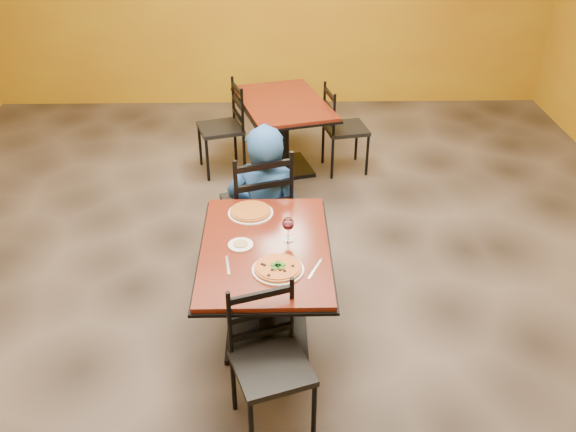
{
  "coord_description": "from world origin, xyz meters",
  "views": [
    {
      "loc": [
        0.08,
        -3.68,
        2.91
      ],
      "look_at": [
        0.15,
        -0.3,
        0.85
      ],
      "focal_mm": 38.19,
      "sensor_mm": 36.0,
      "label": 1
    }
  ],
  "objects_px": {
    "plate_main": "(278,270)",
    "plate_far": "(251,213)",
    "table_second": "(283,120)",
    "diner": "(265,198)",
    "table_main": "(266,271)",
    "side_plate": "(241,245)",
    "chair_main_near": "(272,368)",
    "chair_second_left": "(220,129)",
    "pizza_main": "(278,268)",
    "wine_glass": "(288,228)",
    "chair_main_far": "(256,205)",
    "pizza_far": "(251,211)",
    "chair_second_right": "(346,129)"
  },
  "relations": [
    {
      "from": "diner",
      "to": "plate_far",
      "type": "relative_size",
      "value": 3.88
    },
    {
      "from": "chair_second_left",
      "to": "chair_main_near",
      "type": "bearing_deg",
      "value": -7.95
    },
    {
      "from": "table_second",
      "to": "chair_second_left",
      "type": "xyz_separation_m",
      "value": [
        -0.63,
        0.0,
        -0.09
      ]
    },
    {
      "from": "table_second",
      "to": "side_plate",
      "type": "distance_m",
      "value": 2.56
    },
    {
      "from": "table_main",
      "to": "wine_glass",
      "type": "height_order",
      "value": "wine_glass"
    },
    {
      "from": "chair_main_far",
      "to": "chair_second_left",
      "type": "relative_size",
      "value": 1.12
    },
    {
      "from": "chair_main_near",
      "to": "chair_second_left",
      "type": "bearing_deg",
      "value": 80.54
    },
    {
      "from": "chair_second_left",
      "to": "pizza_main",
      "type": "distance_m",
      "value": 2.87
    },
    {
      "from": "plate_main",
      "to": "pizza_main",
      "type": "height_order",
      "value": "pizza_main"
    },
    {
      "from": "side_plate",
      "to": "diner",
      "type": "bearing_deg",
      "value": 80.65
    },
    {
      "from": "chair_main_near",
      "to": "side_plate",
      "type": "height_order",
      "value": "chair_main_near"
    },
    {
      "from": "chair_second_right",
      "to": "table_main",
      "type": "bearing_deg",
      "value": 152.17
    },
    {
      "from": "chair_second_left",
      "to": "pizza_far",
      "type": "bearing_deg",
      "value": -6.96
    },
    {
      "from": "chair_main_near",
      "to": "pizza_far",
      "type": "relative_size",
      "value": 3.16
    },
    {
      "from": "table_second",
      "to": "chair_main_far",
      "type": "height_order",
      "value": "chair_main_far"
    },
    {
      "from": "plate_far",
      "to": "pizza_far",
      "type": "height_order",
      "value": "pizza_far"
    },
    {
      "from": "pizza_main",
      "to": "wine_glass",
      "type": "distance_m",
      "value": 0.34
    },
    {
      "from": "table_second",
      "to": "pizza_main",
      "type": "height_order",
      "value": "pizza_main"
    },
    {
      "from": "chair_main_near",
      "to": "side_plate",
      "type": "distance_m",
      "value": 0.84
    },
    {
      "from": "table_main",
      "to": "side_plate",
      "type": "bearing_deg",
      "value": 175.34
    },
    {
      "from": "plate_main",
      "to": "plate_far",
      "type": "xyz_separation_m",
      "value": [
        -0.18,
        0.66,
        0.0
      ]
    },
    {
      "from": "table_second",
      "to": "diner",
      "type": "relative_size",
      "value": 1.14
    },
    {
      "from": "plate_far",
      "to": "diner",
      "type": "bearing_deg",
      "value": 79.17
    },
    {
      "from": "plate_main",
      "to": "chair_main_far",
      "type": "bearing_deg",
      "value": 97.85
    },
    {
      "from": "chair_main_far",
      "to": "plate_far",
      "type": "height_order",
      "value": "chair_main_far"
    },
    {
      "from": "chair_second_right",
      "to": "pizza_far",
      "type": "xyz_separation_m",
      "value": [
        -0.89,
        -2.14,
        0.32
      ]
    },
    {
      "from": "chair_main_far",
      "to": "pizza_far",
      "type": "relative_size",
      "value": 3.69
    },
    {
      "from": "diner",
      "to": "pizza_main",
      "type": "bearing_deg",
      "value": 104.52
    },
    {
      "from": "pizza_far",
      "to": "plate_main",
      "type": "bearing_deg",
      "value": -74.46
    },
    {
      "from": "plate_far",
      "to": "side_plate",
      "type": "distance_m",
      "value": 0.39
    },
    {
      "from": "chair_second_left",
      "to": "chair_second_right",
      "type": "height_order",
      "value": "chair_second_left"
    },
    {
      "from": "chair_main_far",
      "to": "wine_glass",
      "type": "bearing_deg",
      "value": 86.32
    },
    {
      "from": "table_second",
      "to": "plate_main",
      "type": "bearing_deg",
      "value": -91.47
    },
    {
      "from": "chair_main_far",
      "to": "diner",
      "type": "height_order",
      "value": "diner"
    },
    {
      "from": "chair_main_near",
      "to": "chair_second_left",
      "type": "distance_m",
      "value": 3.33
    },
    {
      "from": "pizza_main",
      "to": "pizza_far",
      "type": "distance_m",
      "value": 0.68
    },
    {
      "from": "chair_second_right",
      "to": "side_plate",
      "type": "xyz_separation_m",
      "value": [
        -0.94,
        -2.53,
        0.31
      ]
    },
    {
      "from": "plate_far",
      "to": "table_main",
      "type": "bearing_deg",
      "value": -75.66
    },
    {
      "from": "plate_far",
      "to": "wine_glass",
      "type": "distance_m",
      "value": 0.42
    },
    {
      "from": "table_second",
      "to": "pizza_main",
      "type": "relative_size",
      "value": 4.82
    },
    {
      "from": "table_main",
      "to": "plate_far",
      "type": "bearing_deg",
      "value": 104.34
    },
    {
      "from": "chair_second_right",
      "to": "plate_main",
      "type": "height_order",
      "value": "chair_second_right"
    },
    {
      "from": "table_second",
      "to": "chair_second_right",
      "type": "height_order",
      "value": "chair_second_right"
    },
    {
      "from": "chair_second_right",
      "to": "pizza_far",
      "type": "distance_m",
      "value": 2.34
    },
    {
      "from": "pizza_far",
      "to": "pizza_main",
      "type": "bearing_deg",
      "value": -74.46
    },
    {
      "from": "plate_main",
      "to": "table_main",
      "type": "bearing_deg",
      "value": 107.39
    },
    {
      "from": "table_main",
      "to": "diner",
      "type": "xyz_separation_m",
      "value": [
        -0.01,
        0.88,
        0.04
      ]
    },
    {
      "from": "chair_main_near",
      "to": "side_plate",
      "type": "xyz_separation_m",
      "value": [
        -0.19,
        0.76,
        0.31
      ]
    },
    {
      "from": "table_main",
      "to": "chair_second_left",
      "type": "distance_m",
      "value": 2.59
    },
    {
      "from": "chair_main_far",
      "to": "pizza_main",
      "type": "relative_size",
      "value": 3.64
    }
  ]
}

